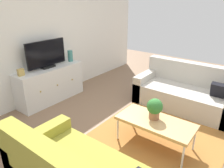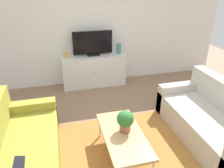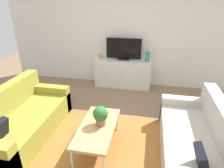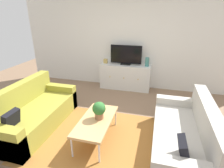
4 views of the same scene
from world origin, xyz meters
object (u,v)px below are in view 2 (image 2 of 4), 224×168
object	(u,v)px
tv_console	(94,70)
coffee_table	(123,135)
couch_left_side	(16,157)
mantel_clock	(66,55)
glass_vase	(119,48)
couch_right_side	(214,122)
potted_plant	(125,120)
flat_screen_tv	(93,44)

from	to	relation	value
tv_console	coffee_table	bearing A→B (deg)	-90.81
couch_left_side	mantel_clock	bearing A→B (deg)	71.09
couch_left_side	glass_vase	distance (m)	3.17
mantel_clock	coffee_table	bearing A→B (deg)	-76.94
couch_right_side	mantel_clock	distance (m)	3.19
couch_right_side	couch_left_side	bearing A→B (deg)	180.00
couch_right_side	glass_vase	xyz separation A→B (m)	(-0.87, 2.37, 0.57)
couch_left_side	tv_console	distance (m)	2.76
couch_left_side	potted_plant	xyz separation A→B (m)	(1.42, -0.01, 0.31)
couch_left_side	coffee_table	world-z (taller)	couch_left_side
flat_screen_tv	tv_console	bearing A→B (deg)	-90.00
potted_plant	tv_console	xyz separation A→B (m)	(-0.01, 2.39, -0.22)
tv_console	flat_screen_tv	size ratio (longest dim) A/B	1.63
couch_right_side	glass_vase	distance (m)	2.59
mantel_clock	glass_vase	bearing A→B (deg)	0.00
couch_right_side	coffee_table	xyz separation A→B (m)	(-1.50, -0.07, 0.10)
couch_left_side	flat_screen_tv	size ratio (longest dim) A/B	2.13
coffee_table	potted_plant	size ratio (longest dim) A/B	3.52
couch_left_side	coffee_table	distance (m)	1.38
potted_plant	tv_console	world-z (taller)	same
tv_console	flat_screen_tv	bearing A→B (deg)	90.00
flat_screen_tv	mantel_clock	world-z (taller)	flat_screen_tv
couch_right_side	potted_plant	xyz separation A→B (m)	(-1.46, -0.01, 0.31)
flat_screen_tv	mantel_clock	distance (m)	0.64
glass_vase	mantel_clock	bearing A→B (deg)	180.00
couch_left_side	glass_vase	world-z (taller)	glass_vase
couch_right_side	flat_screen_tv	xyz separation A→B (m)	(-1.47, 2.39, 0.72)
flat_screen_tv	coffee_table	bearing A→B (deg)	-90.80
mantel_clock	couch_left_side	bearing A→B (deg)	-108.91
couch_left_side	tv_console	bearing A→B (deg)	59.23
coffee_table	flat_screen_tv	distance (m)	2.54
coffee_table	couch_left_side	bearing A→B (deg)	177.26
couch_left_side	couch_right_side	xyz separation A→B (m)	(2.88, 0.00, 0.00)
tv_console	mantel_clock	xyz separation A→B (m)	(-0.60, 0.00, 0.43)
couch_right_side	flat_screen_tv	world-z (taller)	flat_screen_tv
couch_right_side	potted_plant	distance (m)	1.49
mantel_clock	couch_right_side	bearing A→B (deg)	-48.96
couch_right_side	potted_plant	size ratio (longest dim) A/B	6.03
couch_right_side	tv_console	bearing A→B (deg)	121.70
couch_left_side	glass_vase	bearing A→B (deg)	49.69
flat_screen_tv	mantel_clock	size ratio (longest dim) A/B	6.78
potted_plant	flat_screen_tv	size ratio (longest dim) A/B	0.35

